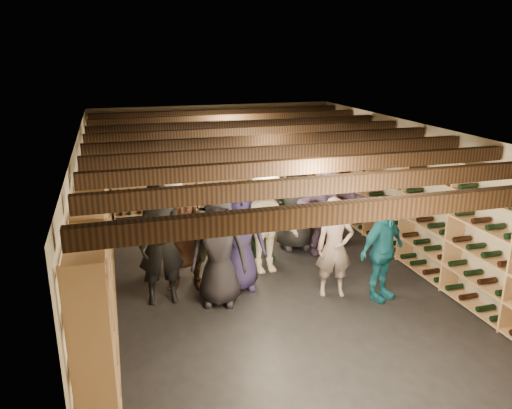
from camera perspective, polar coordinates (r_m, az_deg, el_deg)
The scene contains 23 objects.
ground at distance 8.34m, azimuth 1.24°, elevation -8.20°, with size 8.00×8.00×0.00m, color black.
walls at distance 7.90m, azimuth 1.30°, elevation -0.31°, with size 5.52×8.02×2.40m.
ceiling at distance 7.62m, azimuth 1.36°, elevation 8.32°, with size 5.50×8.00×0.01m, color beige.
ceiling_joists at distance 7.64m, azimuth 1.35°, elevation 7.28°, with size 5.40×7.12×0.18m.
wine_rack_left at distance 7.60m, azimuth -17.53°, elevation -2.85°, with size 0.32×7.50×2.15m.
wine_rack_right at distance 9.02m, azimuth 17.05°, elevation 0.33°, with size 0.32×7.50×2.15m.
wine_rack_back at distance 11.51m, azimuth -4.50°, elevation 4.63°, with size 4.70×0.30×2.15m.
crate_stack_left at distance 10.47m, azimuth -8.36°, elevation -0.98°, with size 0.53×0.37×0.68m.
crate_stack_right at distance 10.17m, azimuth 4.57°, elevation -1.89°, with size 0.56×0.43×0.51m.
crate_loose at distance 11.07m, azimuth 0.57°, elevation -1.16°, with size 0.50×0.33×0.17m, color tan.
person_0 at distance 7.21m, azimuth -4.27°, elevation -5.26°, with size 0.81×0.53×1.65m, color black.
person_1 at distance 7.32m, azimuth -10.79°, elevation -4.48°, with size 0.66×0.44×1.82m, color black.
person_2 at distance 8.02m, azimuth -4.75°, elevation -3.10°, with size 0.78×0.61×1.60m, color #59623B.
person_3 at distance 8.20m, azimuth 1.15°, elevation -2.03°, with size 1.13×0.65×1.75m, color beige.
person_4 at distance 7.57m, azimuth 14.23°, elevation -5.15°, with size 0.90×0.37×1.53m, color #166076.
person_5 at distance 7.77m, azimuth -8.17°, elevation -4.05°, with size 1.45×0.46×1.57m, color brown.
person_6 at distance 7.64m, azimuth -1.95°, elevation -3.82°, with size 0.82×0.53×1.68m, color #2A224F.
person_7 at distance 7.55m, azimuth 8.98°, elevation -4.90°, with size 0.56×0.37×1.53m, color gray.
person_8 at distance 9.59m, azimuth 9.90°, elevation 0.04°, with size 0.76×0.59×1.57m, color #4D1A16.
person_9 at distance 8.51m, azimuth -9.52°, elevation -2.21°, with size 1.01×0.58×1.56m, color #A19D93.
person_10 at distance 8.71m, azimuth 0.56°, elevation -0.78°, with size 1.04×0.43×1.77m, color #2A5036.
person_11 at distance 9.13m, azimuth 8.03°, elevation -0.17°, with size 1.62×0.52×1.75m, color #826598.
person_12 at distance 9.24m, azimuth 4.59°, elevation 0.55°, with size 0.91×0.60×1.87m, color #2E2D32.
Camera 1 is at (-2.29, -7.17, 3.59)m, focal length 35.00 mm.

